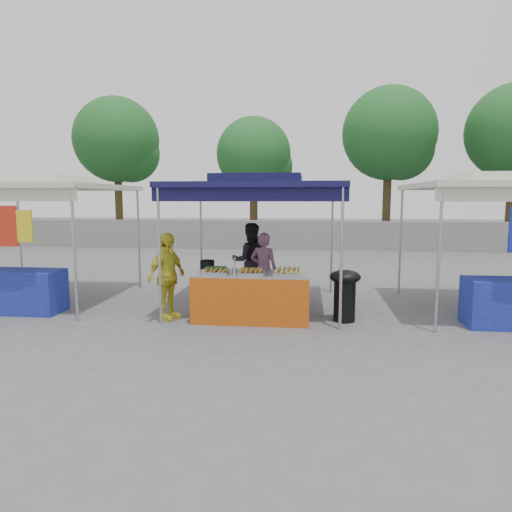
# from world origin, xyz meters

# --- Properties ---
(ground_plane) EXTENTS (80.00, 80.00, 0.00)m
(ground_plane) POSITION_xyz_m (0.00, 0.00, 0.00)
(ground_plane) COLOR #504F52
(back_wall) EXTENTS (40.00, 0.25, 1.20)m
(back_wall) POSITION_xyz_m (0.00, 11.00, 0.60)
(back_wall) COLOR slate
(back_wall) RESTS_ON ground_plane
(main_canopy) EXTENTS (3.20, 3.20, 2.57)m
(main_canopy) POSITION_xyz_m (0.00, 0.97, 2.37)
(main_canopy) COLOR #A7A6AD
(main_canopy) RESTS_ON ground_plane
(neighbor_stall_left) EXTENTS (3.20, 3.20, 2.57)m
(neighbor_stall_left) POSITION_xyz_m (-4.50, 0.57, 1.60)
(neighbor_stall_left) COLOR #A7A6AD
(neighbor_stall_left) RESTS_ON ground_plane
(neighbor_stall_right) EXTENTS (3.20, 3.20, 2.57)m
(neighbor_stall_right) POSITION_xyz_m (4.50, 0.57, 1.60)
(neighbor_stall_right) COLOR #A7A6AD
(neighbor_stall_right) RESTS_ON ground_plane
(tree_0) EXTENTS (3.99, 3.99, 6.87)m
(tree_0) POSITION_xyz_m (-7.97, 13.44, 4.70)
(tree_0) COLOR #392D16
(tree_0) RESTS_ON ground_plane
(tree_1) EXTENTS (3.43, 3.36, 5.77)m
(tree_1) POSITION_xyz_m (-1.38, 13.10, 3.95)
(tree_1) COLOR #392D16
(tree_1) RESTS_ON ground_plane
(tree_2) EXTENTS (4.03, 4.03, 6.93)m
(tree_2) POSITION_xyz_m (4.56, 13.06, 4.74)
(tree_2) COLOR #392D16
(tree_2) RESTS_ON ground_plane
(vendor_table) EXTENTS (2.00, 0.80, 0.85)m
(vendor_table) POSITION_xyz_m (0.00, -0.10, 0.43)
(vendor_table) COLOR #AB470F
(vendor_table) RESTS_ON ground_plane
(food_tray_fl) EXTENTS (0.42, 0.30, 0.07)m
(food_tray_fl) POSITION_xyz_m (-0.58, -0.34, 0.88)
(food_tray_fl) COLOR #B1B1B5
(food_tray_fl) RESTS_ON vendor_table
(food_tray_fm) EXTENTS (0.42, 0.30, 0.07)m
(food_tray_fm) POSITION_xyz_m (0.03, -0.34, 0.88)
(food_tray_fm) COLOR #B1B1B5
(food_tray_fm) RESTS_ON vendor_table
(food_tray_fr) EXTENTS (0.42, 0.30, 0.07)m
(food_tray_fr) POSITION_xyz_m (0.61, -0.34, 0.88)
(food_tray_fr) COLOR #B1B1B5
(food_tray_fr) RESTS_ON vendor_table
(food_tray_bl) EXTENTS (0.42, 0.30, 0.07)m
(food_tray_bl) POSITION_xyz_m (-0.65, -0.02, 0.88)
(food_tray_bl) COLOR #B1B1B5
(food_tray_bl) RESTS_ON vendor_table
(food_tray_bm) EXTENTS (0.42, 0.30, 0.07)m
(food_tray_bm) POSITION_xyz_m (0.00, -0.04, 0.88)
(food_tray_bm) COLOR #B1B1B5
(food_tray_bm) RESTS_ON vendor_table
(food_tray_br) EXTENTS (0.42, 0.30, 0.07)m
(food_tray_br) POSITION_xyz_m (0.65, -0.04, 0.88)
(food_tray_br) COLOR #B1B1B5
(food_tray_br) RESTS_ON vendor_table
(cooking_pot) EXTENTS (0.26, 0.26, 0.15)m
(cooking_pot) POSITION_xyz_m (-0.86, 0.26, 0.93)
(cooking_pot) COLOR black
(cooking_pot) RESTS_ON vendor_table
(skewer_cup) EXTENTS (0.08, 0.08, 0.10)m
(skewer_cup) POSITION_xyz_m (-0.26, -0.30, 0.90)
(skewer_cup) COLOR #A7A6AD
(skewer_cup) RESTS_ON vendor_table
(wok_burner) EXTENTS (0.54, 0.54, 0.91)m
(wok_burner) POSITION_xyz_m (1.61, 0.05, 0.54)
(wok_burner) COLOR black
(wok_burner) RESTS_ON ground_plane
(crate_left) EXTENTS (0.47, 0.33, 0.28)m
(crate_left) POSITION_xyz_m (-0.45, 0.66, 0.14)
(crate_left) COLOR navy
(crate_left) RESTS_ON ground_plane
(crate_right) EXTENTS (0.45, 0.31, 0.27)m
(crate_right) POSITION_xyz_m (0.38, 0.47, 0.13)
(crate_right) COLOR navy
(crate_right) RESTS_ON ground_plane
(crate_stacked) EXTENTS (0.44, 0.31, 0.26)m
(crate_stacked) POSITION_xyz_m (0.38, 0.47, 0.40)
(crate_stacked) COLOR navy
(crate_stacked) RESTS_ON crate_right
(vendor_woman) EXTENTS (0.61, 0.47, 1.47)m
(vendor_woman) POSITION_xyz_m (0.12, 0.88, 0.74)
(vendor_woman) COLOR #794D6A
(vendor_woman) RESTS_ON ground_plane
(helper_man) EXTENTS (0.90, 0.77, 1.61)m
(helper_man) POSITION_xyz_m (-0.24, 1.65, 0.81)
(helper_man) COLOR black
(helper_man) RESTS_ON ground_plane
(customer_person) EXTENTS (0.70, 0.97, 1.53)m
(customer_person) POSITION_xyz_m (-1.49, -0.18, 0.77)
(customer_person) COLOR gold
(customer_person) RESTS_ON ground_plane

